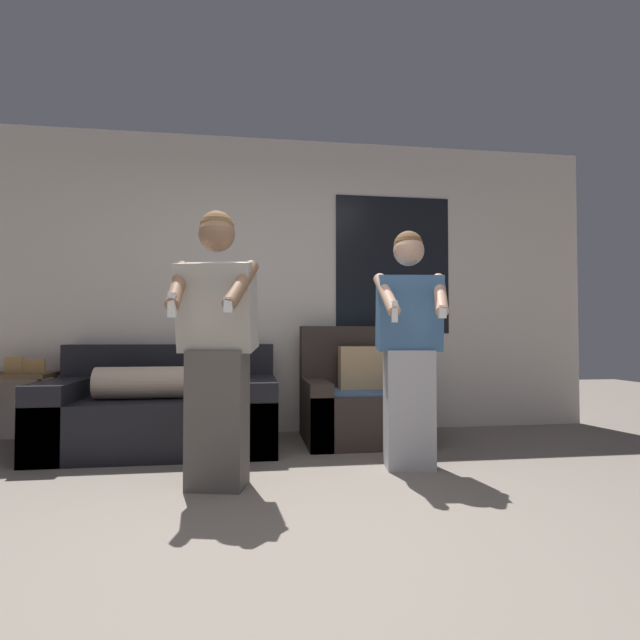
{
  "coord_description": "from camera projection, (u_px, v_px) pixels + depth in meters",
  "views": [
    {
      "loc": [
        -0.2,
        -1.99,
        0.89
      ],
      "look_at": [
        0.25,
        1.12,
        0.98
      ],
      "focal_mm": 28.0,
      "sensor_mm": 36.0,
      "label": 1
    }
  ],
  "objects": [
    {
      "name": "couch",
      "position": [
        165.0,
        411.0,
        3.92
      ],
      "size": [
        1.72,
        1.0,
        0.8
      ],
      "color": "black",
      "rests_on": "ground_plane"
    },
    {
      "name": "person_left",
      "position": [
        217.0,
        348.0,
        2.9
      ],
      "size": [
        0.5,
        0.56,
        1.61
      ],
      "color": "#56514C",
      "rests_on": "ground_plane"
    },
    {
      "name": "wall_back",
      "position": [
        272.0,
        284.0,
        4.6
      ],
      "size": [
        6.16,
        0.07,
        2.7
      ],
      "color": "silver",
      "rests_on": "ground_plane"
    },
    {
      "name": "ground_plane",
      "position": [
        298.0,
        559.0,
        1.97
      ],
      "size": [
        14.0,
        14.0,
        0.0
      ],
      "primitive_type": "plane",
      "color": "slate"
    },
    {
      "name": "armchair",
      "position": [
        361.0,
        402.0,
        4.2
      ],
      "size": [
        0.97,
        0.8,
        0.96
      ],
      "color": "#332823",
      "rests_on": "ground_plane"
    },
    {
      "name": "person_right",
      "position": [
        409.0,
        348.0,
        3.34
      ],
      "size": [
        0.48,
        0.51,
        1.59
      ],
      "color": "#B2B2B7",
      "rests_on": "ground_plane"
    },
    {
      "name": "side_table",
      "position": [
        13.0,
        383.0,
        4.01
      ],
      "size": [
        0.6,
        0.42,
        0.73
      ],
      "color": "brown",
      "rests_on": "ground_plane"
    }
  ]
}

